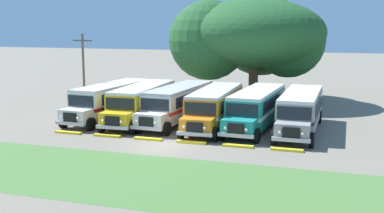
{
  "coord_description": "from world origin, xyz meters",
  "views": [
    {
      "loc": [
        11.23,
        -28.18,
        7.74
      ],
      "look_at": [
        0.0,
        6.06,
        1.6
      ],
      "focal_mm": 45.43,
      "sensor_mm": 36.0,
      "label": 1
    }
  ],
  "objects_px": {
    "parked_bus_slot_3": "(215,106)",
    "parked_bus_slot_4": "(257,107)",
    "parked_bus_slot_1": "(142,101)",
    "parked_bus_slot_5": "(301,109)",
    "utility_pole": "(84,71)",
    "parked_bus_slot_2": "(178,102)",
    "parked_bus_slot_0": "(111,99)",
    "broad_shade_tree": "(253,36)"
  },
  "relations": [
    {
      "from": "parked_bus_slot_3",
      "to": "parked_bus_slot_4",
      "type": "xyz_separation_m",
      "value": [
        3.14,
        0.44,
        0.0
      ]
    },
    {
      "from": "parked_bus_slot_3",
      "to": "parked_bus_slot_4",
      "type": "height_order",
      "value": "same"
    },
    {
      "from": "parked_bus_slot_1",
      "to": "parked_bus_slot_5",
      "type": "bearing_deg",
      "value": 88.0
    },
    {
      "from": "utility_pole",
      "to": "parked_bus_slot_1",
      "type": "bearing_deg",
      "value": -13.78
    },
    {
      "from": "parked_bus_slot_1",
      "to": "parked_bus_slot_2",
      "type": "xyz_separation_m",
      "value": [
        2.94,
        0.47,
        0.0
      ]
    },
    {
      "from": "parked_bus_slot_0",
      "to": "utility_pole",
      "type": "xyz_separation_m",
      "value": [
        -3.26,
        1.28,
        2.13
      ]
    },
    {
      "from": "broad_shade_tree",
      "to": "parked_bus_slot_1",
      "type": "bearing_deg",
      "value": -115.37
    },
    {
      "from": "parked_bus_slot_0",
      "to": "parked_bus_slot_5",
      "type": "relative_size",
      "value": 1.01
    },
    {
      "from": "parked_bus_slot_3",
      "to": "broad_shade_tree",
      "type": "bearing_deg",
      "value": 177.14
    },
    {
      "from": "parked_bus_slot_1",
      "to": "parked_bus_slot_3",
      "type": "bearing_deg",
      "value": 85.54
    },
    {
      "from": "parked_bus_slot_0",
      "to": "parked_bus_slot_4",
      "type": "bearing_deg",
      "value": 93.73
    },
    {
      "from": "parked_bus_slot_3",
      "to": "parked_bus_slot_5",
      "type": "xyz_separation_m",
      "value": [
        6.4,
        0.34,
        0.0
      ]
    },
    {
      "from": "parked_bus_slot_0",
      "to": "parked_bus_slot_3",
      "type": "distance_m",
      "value": 9.05
    },
    {
      "from": "broad_shade_tree",
      "to": "parked_bus_slot_4",
      "type": "bearing_deg",
      "value": -77.15
    },
    {
      "from": "parked_bus_slot_2",
      "to": "utility_pole",
      "type": "relative_size",
      "value": 1.57
    },
    {
      "from": "parked_bus_slot_0",
      "to": "parked_bus_slot_2",
      "type": "height_order",
      "value": "same"
    },
    {
      "from": "parked_bus_slot_1",
      "to": "parked_bus_slot_4",
      "type": "relative_size",
      "value": 1.0
    },
    {
      "from": "parked_bus_slot_4",
      "to": "utility_pole",
      "type": "relative_size",
      "value": 1.57
    },
    {
      "from": "parked_bus_slot_3",
      "to": "utility_pole",
      "type": "height_order",
      "value": "utility_pole"
    },
    {
      "from": "parked_bus_slot_2",
      "to": "parked_bus_slot_5",
      "type": "relative_size",
      "value": 1.01
    },
    {
      "from": "parked_bus_slot_1",
      "to": "parked_bus_slot_2",
      "type": "distance_m",
      "value": 2.98
    },
    {
      "from": "parked_bus_slot_2",
      "to": "utility_pole",
      "type": "distance_m",
      "value": 9.39
    },
    {
      "from": "parked_bus_slot_1",
      "to": "parked_bus_slot_5",
      "type": "height_order",
      "value": "same"
    },
    {
      "from": "parked_bus_slot_1",
      "to": "parked_bus_slot_2",
      "type": "height_order",
      "value": "same"
    },
    {
      "from": "parked_bus_slot_1",
      "to": "parked_bus_slot_5",
      "type": "xyz_separation_m",
      "value": [
        12.56,
        0.15,
        0.0
      ]
    },
    {
      "from": "parked_bus_slot_3",
      "to": "broad_shade_tree",
      "type": "relative_size",
      "value": 0.71
    },
    {
      "from": "parked_bus_slot_4",
      "to": "broad_shade_tree",
      "type": "distance_m",
      "value": 14.3
    },
    {
      "from": "parked_bus_slot_1",
      "to": "parked_bus_slot_3",
      "type": "relative_size",
      "value": 1.0
    },
    {
      "from": "parked_bus_slot_4",
      "to": "utility_pole",
      "type": "bearing_deg",
      "value": -92.06
    },
    {
      "from": "parked_bus_slot_2",
      "to": "broad_shade_tree",
      "type": "distance_m",
      "value": 14.18
    },
    {
      "from": "parked_bus_slot_0",
      "to": "broad_shade_tree",
      "type": "bearing_deg",
      "value": 148.52
    },
    {
      "from": "parked_bus_slot_4",
      "to": "utility_pole",
      "type": "xyz_separation_m",
      "value": [
        -15.44,
        1.26,
        2.13
      ]
    },
    {
      "from": "parked_bus_slot_5",
      "to": "parked_bus_slot_1",
      "type": "bearing_deg",
      "value": -89.52
    },
    {
      "from": "parked_bus_slot_1",
      "to": "parked_bus_slot_5",
      "type": "distance_m",
      "value": 12.56
    },
    {
      "from": "parked_bus_slot_1",
      "to": "parked_bus_slot_4",
      "type": "xyz_separation_m",
      "value": [
        9.3,
        0.25,
        0.0
      ]
    },
    {
      "from": "parked_bus_slot_2",
      "to": "parked_bus_slot_3",
      "type": "xyz_separation_m",
      "value": [
        3.21,
        -0.66,
        0.0
      ]
    },
    {
      "from": "parked_bus_slot_5",
      "to": "utility_pole",
      "type": "distance_m",
      "value": 18.87
    },
    {
      "from": "parked_bus_slot_4",
      "to": "parked_bus_slot_2",
      "type": "bearing_deg",
      "value": -89.42
    },
    {
      "from": "parked_bus_slot_5",
      "to": "utility_pole",
      "type": "xyz_separation_m",
      "value": [
        -18.7,
        1.36,
        2.13
      ]
    },
    {
      "from": "parked_bus_slot_5",
      "to": "parked_bus_slot_0",
      "type": "bearing_deg",
      "value": -90.48
    },
    {
      "from": "parked_bus_slot_3",
      "to": "broad_shade_tree",
      "type": "height_order",
      "value": "broad_shade_tree"
    },
    {
      "from": "parked_bus_slot_3",
      "to": "parked_bus_slot_5",
      "type": "relative_size",
      "value": 1.0
    }
  ]
}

